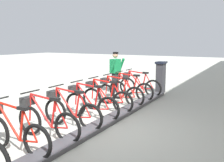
% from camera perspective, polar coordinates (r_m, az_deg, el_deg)
% --- Properties ---
extents(ground_plane, '(60.00, 60.00, 0.00)m').
position_cam_1_polar(ground_plane, '(6.19, -3.65, -10.76)').
color(ground_plane, beige).
extents(dock_rail_base, '(0.44, 9.12, 0.10)m').
position_cam_1_polar(dock_rail_base, '(6.18, -3.65, -10.32)').
color(dock_rail_base, '#47474C').
rests_on(dock_rail_base, ground).
extents(payment_kiosk, '(0.36, 0.52, 1.28)m').
position_cam_1_polar(payment_kiosk, '(10.42, 10.92, 0.96)').
color(payment_kiosk, '#38383D').
rests_on(payment_kiosk, ground).
extents(bike_docked_0, '(1.72, 0.54, 1.02)m').
position_cam_1_polar(bike_docked_0, '(9.77, 5.92, -0.85)').
color(bike_docked_0, black).
rests_on(bike_docked_0, ground).
extents(bike_docked_1, '(1.72, 0.54, 1.02)m').
position_cam_1_polar(bike_docked_1, '(9.02, 3.81, -1.65)').
color(bike_docked_1, black).
rests_on(bike_docked_1, ground).
extents(bike_docked_2, '(1.72, 0.54, 1.02)m').
position_cam_1_polar(bike_docked_2, '(8.29, 1.33, -2.57)').
color(bike_docked_2, black).
rests_on(bike_docked_2, ground).
extents(bike_docked_3, '(1.72, 0.54, 1.02)m').
position_cam_1_polar(bike_docked_3, '(7.59, -1.63, -3.67)').
color(bike_docked_3, black).
rests_on(bike_docked_3, ground).
extents(bike_docked_4, '(1.72, 0.54, 1.02)m').
position_cam_1_polar(bike_docked_4, '(6.90, -5.20, -4.98)').
color(bike_docked_4, black).
rests_on(bike_docked_4, ground).
extents(bike_docked_5, '(1.72, 0.54, 1.02)m').
position_cam_1_polar(bike_docked_5, '(6.26, -9.54, -6.54)').
color(bike_docked_5, black).
rests_on(bike_docked_5, ground).
extents(bike_docked_6, '(1.72, 0.54, 1.02)m').
position_cam_1_polar(bike_docked_6, '(5.67, -14.87, -8.38)').
color(bike_docked_6, black).
rests_on(bike_docked_6, ground).
extents(bike_docked_7, '(1.72, 0.54, 1.02)m').
position_cam_1_polar(bike_docked_7, '(5.14, -21.44, -10.54)').
color(bike_docked_7, black).
rests_on(bike_docked_7, ground).
extents(worker_near_rack, '(0.56, 0.68, 1.66)m').
position_cam_1_polar(worker_near_rack, '(10.20, 0.78, 2.33)').
color(worker_near_rack, white).
rests_on(worker_near_rack, ground).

